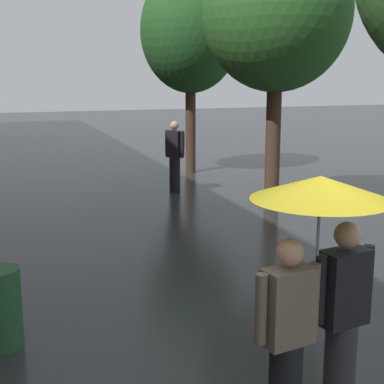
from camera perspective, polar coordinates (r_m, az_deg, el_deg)
The scene contains 5 objects.
street_tree_1 at distance 11.79m, azimuth 8.55°, elevation 17.53°, with size 2.96×2.96×5.61m.
street_tree_2 at distance 16.17m, azimuth -0.15°, elevation 15.89°, with size 2.78×2.78×5.66m.
couple_under_umbrella at distance 4.49m, azimuth 12.58°, elevation -7.53°, with size 1.14×1.06×2.07m.
litter_bin at distance 6.31m, azimuth -18.79°, elevation -11.05°, with size 0.44×0.44×0.85m, color #1E4C28.
pedestrian_walking_midground at distance 13.51m, azimuth -1.73°, elevation 3.79°, with size 0.44×0.52×1.71m.
Camera 1 is at (-2.30, -3.33, 2.82)m, focal length 52.85 mm.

